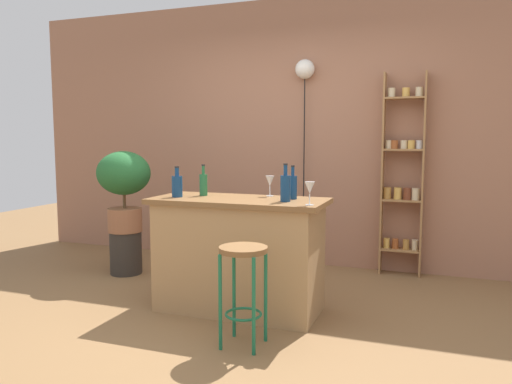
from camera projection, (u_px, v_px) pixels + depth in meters
name	position (u px, v px, depth m)	size (l,w,h in m)	color
ground	(224.00, 323.00, 3.64)	(12.00, 12.00, 0.00)	brown
back_wall	(297.00, 133.00, 5.31)	(6.40, 0.10, 2.80)	#9E6B51
kitchen_counter	(239.00, 254.00, 3.88)	(1.35, 0.60, 0.89)	#A87F51
bar_stool	(243.00, 273.00, 3.20)	(0.32, 0.32, 0.66)	#196642
spice_shelf	(403.00, 175.00, 4.84)	(0.40, 0.15, 1.98)	#9E7042
plant_stool	(126.00, 252.00, 4.96)	(0.31, 0.31, 0.43)	#2D2823
potted_plant	(124.00, 182.00, 4.88)	(0.54, 0.48, 0.80)	#935B3D
bottle_soda_blue	(177.00, 185.00, 3.91)	(0.08, 0.08, 0.24)	navy
bottle_wine_red	(285.00, 187.00, 3.63)	(0.07, 0.07, 0.28)	navy
bottle_sauce_amber	(293.00, 186.00, 3.78)	(0.07, 0.07, 0.26)	navy
bottle_spirits_clear	(203.00, 184.00, 4.01)	(0.06, 0.06, 0.25)	#236638
wine_glass_left	(270.00, 182.00, 3.97)	(0.07, 0.07, 0.16)	silver
wine_glass_center	(310.00, 188.00, 3.44)	(0.07, 0.07, 0.16)	silver
pendant_globe_light	(305.00, 73.00, 5.10)	(0.20, 0.20, 2.15)	black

